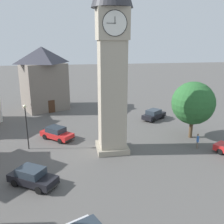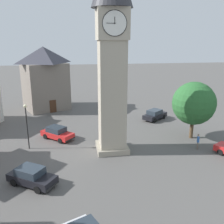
# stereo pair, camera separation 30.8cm
# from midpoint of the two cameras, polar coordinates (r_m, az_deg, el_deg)

# --- Properties ---
(ground_plane) EXTENTS (200.00, 200.00, 0.00)m
(ground_plane) POSITION_cam_midpoint_polar(r_m,az_deg,el_deg) (27.72, -0.32, -8.62)
(ground_plane) COLOR #565451
(clock_tower) EXTENTS (3.99, 3.99, 20.75)m
(clock_tower) POSITION_cam_midpoint_polar(r_m,az_deg,el_deg) (25.19, -0.37, 17.32)
(clock_tower) COLOR gray
(clock_tower) RESTS_ON ground
(car_blue_kerb) EXTENTS (4.30, 3.85, 1.53)m
(car_blue_kerb) POSITION_cam_midpoint_polar(r_m,az_deg,el_deg) (38.24, 9.29, -0.57)
(car_blue_kerb) COLOR black
(car_blue_kerb) RESTS_ON ground
(car_red_corner) EXTENTS (4.37, 3.70, 1.53)m
(car_red_corner) POSITION_cam_midpoint_polar(r_m,az_deg,el_deg) (22.29, -18.06, -13.85)
(car_red_corner) COLOR black
(car_red_corner) RESTS_ON ground
(car_white_side) EXTENTS (4.19, 4.02, 1.53)m
(car_white_side) POSITION_cam_midpoint_polar(r_m,az_deg,el_deg) (31.04, -12.75, -4.74)
(car_white_side) COLOR red
(car_white_side) RESTS_ON ground
(pedestrian) EXTENTS (0.34, 0.53, 1.69)m
(pedestrian) POSITION_cam_midpoint_polar(r_m,az_deg,el_deg) (29.24, 18.64, -6.02)
(pedestrian) COLOR #706656
(pedestrian) RESTS_ON ground
(tree) EXTENTS (5.12, 5.12, 6.93)m
(tree) POSITION_cam_midpoint_polar(r_m,az_deg,el_deg) (31.25, 17.72, 1.93)
(tree) COLOR brown
(tree) RESTS_ON ground
(building_terrace_right) EXTENTS (8.92, 8.56, 10.55)m
(building_terrace_right) POSITION_cam_midpoint_polar(r_m,az_deg,el_deg) (44.30, -15.52, 7.45)
(building_terrace_right) COLOR slate
(building_terrace_right) RESTS_ON ground
(lamp_post) EXTENTS (0.36, 0.36, 5.04)m
(lamp_post) POSITION_cam_midpoint_polar(r_m,az_deg,el_deg) (28.35, -19.26, -1.69)
(lamp_post) COLOR black
(lamp_post) RESTS_ON ground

